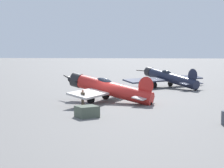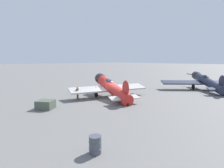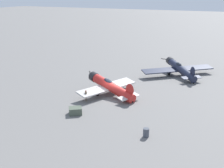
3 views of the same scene
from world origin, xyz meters
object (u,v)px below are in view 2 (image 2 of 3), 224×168
Objects in this scene: airplane_mid_apron at (206,82)px; fuel_drum at (95,145)px; airplane_foreground at (110,87)px; equipment_crate at (46,105)px; ground_crew_mechanic at (77,92)px.

fuel_drum is at bearing 143.07° from airplane_mid_apron.
airplane_foreground is 8.31m from equipment_crate.
fuel_drum is at bearing 114.54° from ground_crew_mechanic.
airplane_foreground is 4.18m from ground_crew_mechanic.
fuel_drum is (-1.73, -9.96, 0.04)m from equipment_crate.
airplane_foreground is at bearing 43.29° from fuel_drum.
equipment_crate is (-22.86, 7.09, -0.95)m from airplane_mid_apron.
airplane_foreground is 0.92× the size of airplane_mid_apron.
ground_crew_mechanic is 12.75m from fuel_drum.
ground_crew_mechanic reaches higher than fuel_drum.
fuel_drum is (-6.18, -11.14, -0.50)m from ground_crew_mechanic.
equipment_crate is at bearing 68.41° from ground_crew_mechanic.
equipment_crate is 2.19× the size of fuel_drum.
ground_crew_mechanic is at bearing 84.89° from airplane_foreground.
ground_crew_mechanic reaches higher than equipment_crate.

